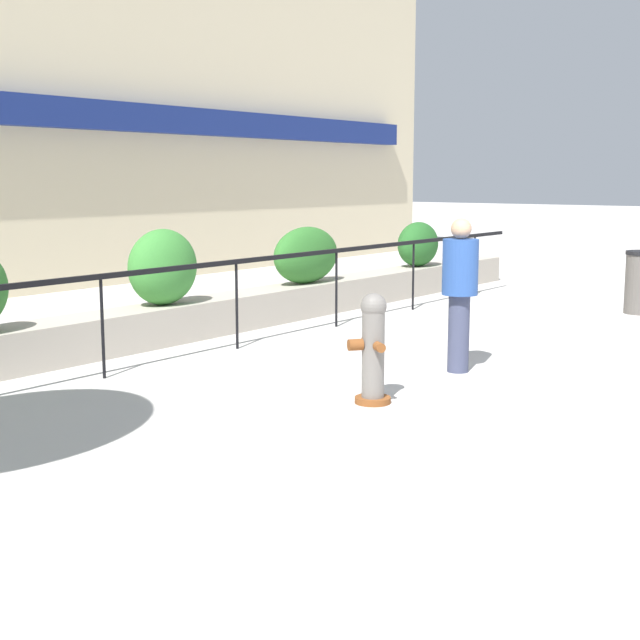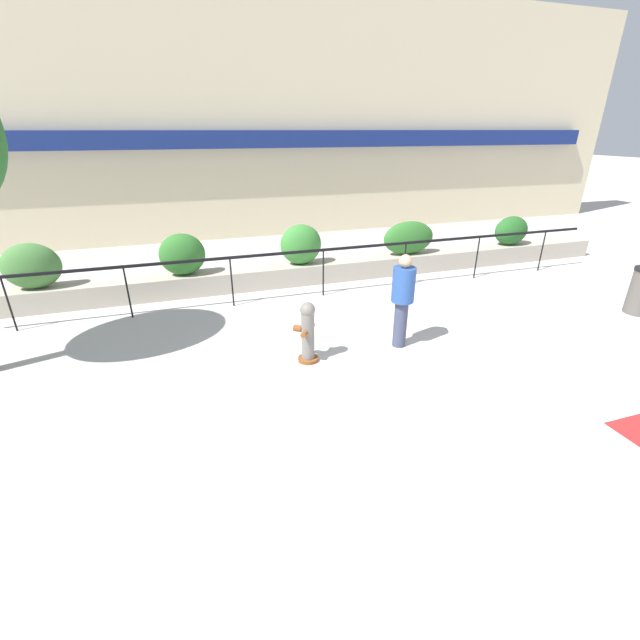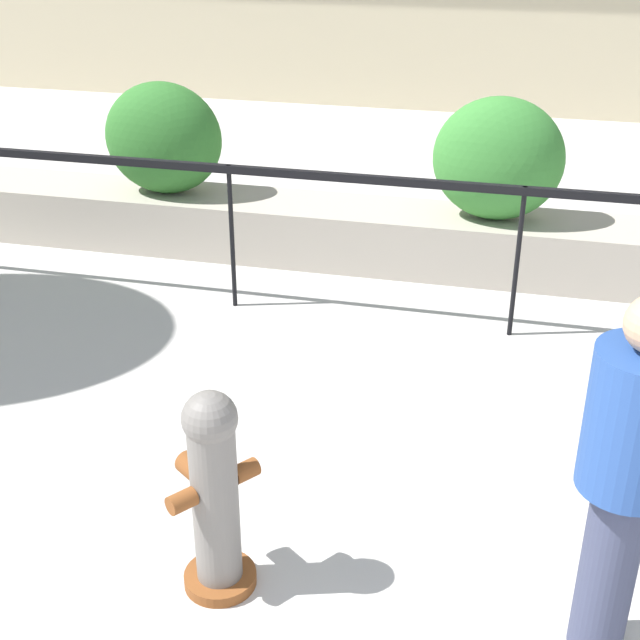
# 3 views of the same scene
# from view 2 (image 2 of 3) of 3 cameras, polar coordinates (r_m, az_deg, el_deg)

# --- Properties ---
(ground_plane) EXTENTS (120.00, 120.00, 0.00)m
(ground_plane) POSITION_cam_2_polar(r_m,az_deg,el_deg) (6.41, 14.69, -11.73)
(ground_plane) COLOR #BCB7B2
(building_facade) EXTENTS (30.00, 1.36, 8.00)m
(building_facade) POSITION_cam_2_polar(r_m,az_deg,el_deg) (16.55, -8.10, 24.97)
(building_facade) COLOR beige
(building_facade) RESTS_ON ground
(planter_wall_low) EXTENTS (18.00, 0.70, 0.50)m
(planter_wall_low) POSITION_cam_2_polar(r_m,az_deg,el_deg) (11.25, -1.35, 6.40)
(planter_wall_low) COLOR #ADA393
(planter_wall_low) RESTS_ON ground
(fence_railing_segment) EXTENTS (15.00, 0.05, 1.15)m
(fence_railing_segment) POSITION_cam_2_polar(r_m,az_deg,el_deg) (10.03, 0.45, 8.76)
(fence_railing_segment) COLOR black
(fence_railing_segment) RESTS_ON ground
(hedge_bush_0) EXTENTS (1.17, 0.66, 0.99)m
(hedge_bush_0) POSITION_cam_2_polar(r_m,az_deg,el_deg) (11.07, -34.08, 5.96)
(hedge_bush_0) COLOR #427538
(hedge_bush_0) RESTS_ON planter_wall_low
(hedge_bush_1) EXTENTS (1.05, 0.70, 0.98)m
(hedge_bush_1) POSITION_cam_2_polar(r_m,az_deg,el_deg) (10.62, -17.89, 8.31)
(hedge_bush_1) COLOR #2D6B28
(hedge_bush_1) RESTS_ON planter_wall_low
(hedge_bush_2) EXTENTS (1.06, 0.69, 1.01)m
(hedge_bush_2) POSITION_cam_2_polar(r_m,az_deg,el_deg) (10.98, -2.56, 10.02)
(hedge_bush_2) COLOR #387F33
(hedge_bush_2) RESTS_ON planter_wall_low
(hedge_bush_3) EXTENTS (1.48, 0.56, 0.90)m
(hedge_bush_3) POSITION_cam_2_polar(r_m,az_deg,el_deg) (12.15, 11.73, 10.67)
(hedge_bush_3) COLOR #2D6B28
(hedge_bush_3) RESTS_ON planter_wall_low
(hedge_bush_4) EXTENTS (1.06, 0.63, 0.84)m
(hedge_bush_4) POSITION_cam_2_polar(r_m,az_deg,el_deg) (14.13, 24.14, 10.82)
(hedge_bush_4) COLOR #235B23
(hedge_bush_4) RESTS_ON planter_wall_low
(fire_hydrant) EXTENTS (0.49, 0.49, 1.08)m
(fire_hydrant) POSITION_cam_2_polar(r_m,az_deg,el_deg) (7.20, -1.66, -1.57)
(fire_hydrant) COLOR brown
(fire_hydrant) RESTS_ON ground
(pedestrian) EXTENTS (0.42, 0.42, 1.73)m
(pedestrian) POSITION_cam_2_polar(r_m,az_deg,el_deg) (7.69, 10.96, 3.23)
(pedestrian) COLOR #383D56
(pedestrian) RESTS_ON ground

